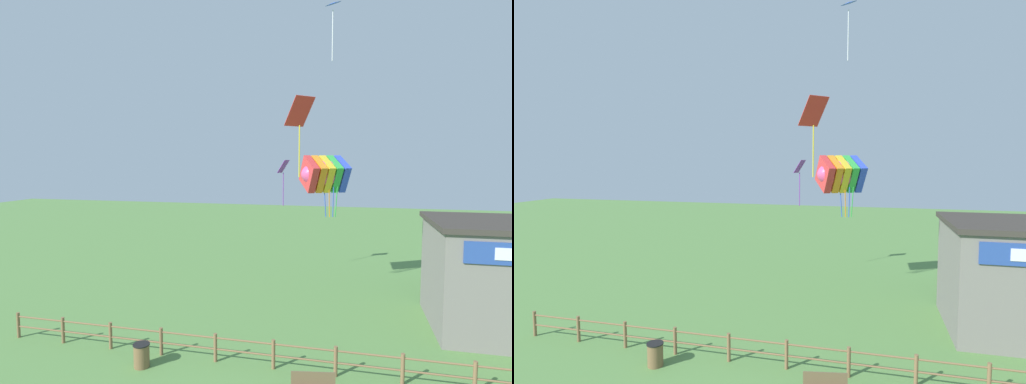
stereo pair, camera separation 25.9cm
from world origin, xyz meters
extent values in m
cylinder|color=brown|center=(-10.35, 5.39, 0.56)|extent=(0.14, 0.14, 1.12)
cylinder|color=brown|center=(-8.05, 5.39, 0.56)|extent=(0.14, 0.14, 1.12)
cylinder|color=brown|center=(-5.75, 5.39, 0.56)|extent=(0.14, 0.14, 1.12)
cylinder|color=brown|center=(-3.45, 5.39, 0.56)|extent=(0.14, 0.14, 1.12)
cylinder|color=brown|center=(-1.15, 5.39, 0.56)|extent=(0.14, 0.14, 1.12)
cylinder|color=brown|center=(1.15, 5.39, 0.56)|extent=(0.14, 0.14, 1.12)
cylinder|color=brown|center=(3.45, 5.39, 0.56)|extent=(0.14, 0.14, 1.12)
cylinder|color=brown|center=(5.75, 5.39, 0.56)|extent=(0.14, 0.14, 1.12)
cylinder|color=brown|center=(8.05, 5.39, 0.56)|extent=(0.14, 0.14, 1.12)
cylinder|color=brown|center=(0.00, 5.39, 0.95)|extent=(20.71, 0.07, 0.07)
cylinder|color=brown|center=(0.00, 5.39, 0.51)|extent=(20.71, 0.07, 0.07)
cube|color=brown|center=(2.79, 3.71, 0.72)|extent=(1.42, 0.29, 0.53)
cylinder|color=brown|center=(-3.75, 4.37, 0.43)|extent=(0.59, 0.59, 0.86)
cylinder|color=black|center=(-3.75, 4.37, 0.88)|extent=(0.64, 0.64, 0.04)
ellipsoid|color=#E54C8C|center=(2.33, 15.28, 7.03)|extent=(3.64, 3.34, 2.19)
cube|color=red|center=(1.45, 14.80, 7.03)|extent=(1.44, 2.14, 2.23)
cube|color=orange|center=(1.89, 15.04, 7.03)|extent=(1.44, 2.14, 2.23)
cube|color=yellow|center=(2.33, 15.28, 7.03)|extent=(1.44, 2.14, 2.23)
cube|color=green|center=(2.77, 15.53, 7.03)|extent=(1.44, 2.14, 2.23)
cube|color=blue|center=(3.20, 15.77, 7.03)|extent=(1.44, 2.14, 2.23)
cylinder|color=blue|center=(2.39, 15.02, 5.38)|extent=(0.18, 0.30, 1.82)
cylinder|color=orange|center=(2.64, 15.04, 5.38)|extent=(0.10, 0.31, 1.82)
cylinder|color=blue|center=(2.86, 15.07, 5.38)|extent=(0.10, 0.31, 1.82)
cylinder|color=green|center=(3.04, 15.13, 5.38)|extent=(0.18, 0.30, 1.82)
cone|color=blue|center=(2.80, 12.85, 15.96)|extent=(1.17, 1.16, 0.36)
cylinder|color=silver|center=(2.80, 12.85, 14.33)|extent=(0.05, 0.05, 2.59)
cube|color=purple|center=(-0.54, 17.49, 7.44)|extent=(0.77, 0.87, 0.86)
cylinder|color=purple|center=(-0.54, 17.49, 5.92)|extent=(0.05, 0.05, 2.23)
cube|color=red|center=(1.80, 7.46, 9.81)|extent=(1.26, 1.27, 1.14)
cylinder|color=yellow|center=(1.80, 7.46, 8.21)|extent=(0.05, 0.05, 2.11)
camera|label=1|loc=(3.88, -8.83, 7.83)|focal=28.00mm
camera|label=2|loc=(4.13, -8.76, 7.83)|focal=28.00mm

